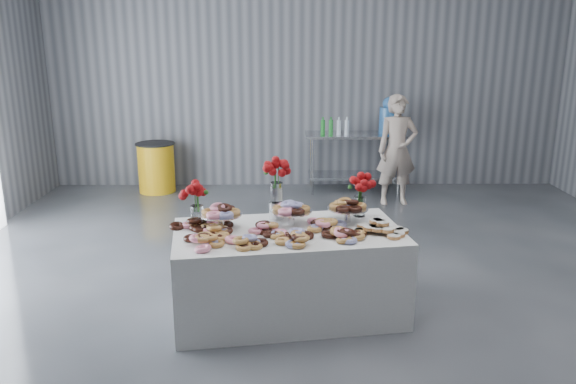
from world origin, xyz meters
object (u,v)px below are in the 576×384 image
Objects in this scene: display_table at (288,272)px; person at (397,150)px; prep_table at (354,152)px; trash_barrel at (156,167)px; water_jug at (389,117)px.

display_table is 3.69m from person.
display_table is at bearing -104.96° from prep_table.
water_jug is at bearing -0.00° from trash_barrel.
prep_table is at bearing 75.04° from display_table.
water_jug is 0.79m from person.
person is at bearing -53.76° from prep_table.
person reaches higher than water_jug.
person is (0.01, -0.70, -0.37)m from water_jug.
prep_table is 0.88m from person.
display_table is 4.37m from water_jug.
display_table is 1.27× the size of prep_table.
display_table is at bearing -63.72° from trash_barrel.
water_jug reaches higher than display_table.
prep_table reaches higher than trash_barrel.
display_table is 1.22× the size of person.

